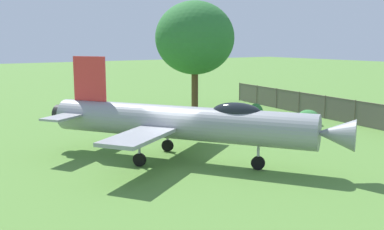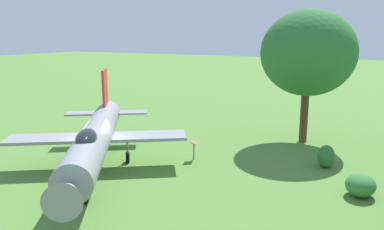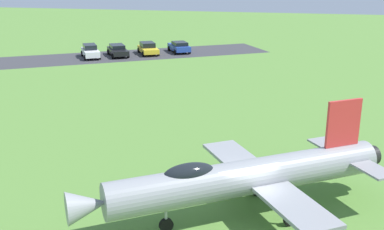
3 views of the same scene
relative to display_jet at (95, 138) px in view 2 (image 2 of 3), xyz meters
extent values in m
plane|color=#568438|center=(-0.31, -0.21, -1.88)|extent=(200.00, 200.00, 0.00)
cylinder|color=gray|center=(-0.31, -0.21, -0.04)|extent=(11.34, 8.37, 1.54)
cone|color=gray|center=(5.43, 3.67, -0.04)|extent=(2.06, 1.98, 1.31)
cylinder|color=black|center=(-5.75, -3.89, -0.04)|extent=(1.02, 1.10, 0.93)
ellipsoid|color=black|center=(2.00, 1.35, 0.62)|extent=(2.33, 1.98, 0.84)
cube|color=red|center=(-4.29, -2.90, 1.84)|extent=(1.57, 1.12, 2.20)
cube|color=gray|center=(-2.34, 1.67, -0.23)|extent=(3.60, 4.16, 0.16)
cube|color=gray|center=(0.68, -2.79, -0.23)|extent=(3.60, 4.16, 0.16)
cube|color=gray|center=(-5.65, -1.80, 0.12)|extent=(1.92, 2.11, 0.10)
cube|color=gray|center=(-3.77, -4.57, 0.12)|extent=(1.92, 2.11, 0.10)
cylinder|color=#A5A8AD|center=(2.84, 1.92, -0.88)|extent=(0.12, 0.12, 1.38)
cylinder|color=black|center=(2.84, 1.92, -1.58)|extent=(0.60, 0.49, 0.60)
cylinder|color=#A5A8AD|center=(-2.18, 0.30, -0.88)|extent=(0.12, 0.12, 1.38)
cylinder|color=black|center=(-2.18, 0.30, -1.58)|extent=(0.60, 0.49, 0.60)
cylinder|color=#A5A8AD|center=(-0.53, -2.14, -0.88)|extent=(0.12, 0.12, 1.38)
cylinder|color=black|center=(-0.53, -2.14, -1.58)|extent=(0.60, 0.49, 0.60)
cylinder|color=brown|center=(-10.99, 7.93, 0.22)|extent=(0.50, 0.50, 4.19)
ellipsoid|color=#2D7033|center=(-10.99, 7.93, 3.91)|extent=(5.79, 5.95, 5.44)
ellipsoid|color=#2D7033|center=(-6.46, 10.09, -1.27)|extent=(1.09, 0.88, 1.21)
ellipsoid|color=#387F3D|center=(-3.35, 12.02, -1.38)|extent=(1.47, 1.28, 0.99)
cylinder|color=#333333|center=(-4.34, 3.29, -1.43)|extent=(0.06, 0.06, 0.90)
cube|color=olive|center=(-4.34, 3.29, -0.86)|extent=(0.68, 0.54, 0.25)
camera|label=1|loc=(16.91, -10.95, 3.69)|focal=41.77mm
camera|label=2|loc=(13.92, 12.80, 5.10)|focal=35.73mm
camera|label=3|loc=(-1.93, 18.13, 8.59)|focal=43.18mm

